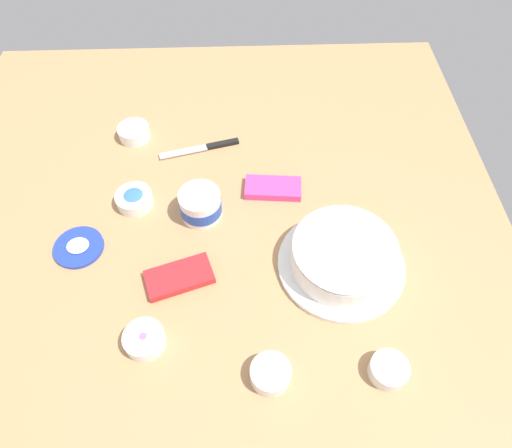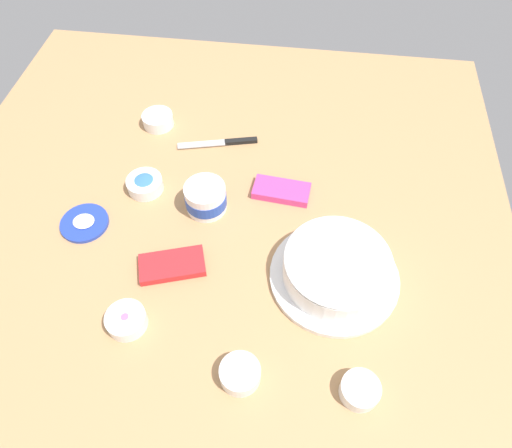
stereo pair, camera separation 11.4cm
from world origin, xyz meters
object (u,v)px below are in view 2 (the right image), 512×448
object	(u,v)px
frosted_cake	(336,268)
candy_box_upper	(172,265)
sprinkle_bowl_yellow	(360,390)
frosting_tub	(206,197)
sprinkle_bowl_pink	(126,320)
candy_box_lower	(281,191)
sprinkle_bowl_orange	(240,374)
sprinkle_bowl_green	(158,120)
frosting_tub_lid	(84,223)
sprinkle_bowl_blue	(145,184)
spreading_knife	(225,142)

from	to	relation	value
frosted_cake	candy_box_upper	distance (m)	0.39
candy_box_upper	sprinkle_bowl_yellow	bearing A→B (deg)	133.46
frosting_tub	candy_box_upper	distance (m)	0.20
sprinkle_bowl_pink	candy_box_lower	xyz separation A→B (m)	(-0.30, -0.42, -0.01)
sprinkle_bowl_orange	candy_box_lower	size ratio (longest dim) A/B	0.56
sprinkle_bowl_pink	sprinkle_bowl_green	bearing A→B (deg)	-81.21
frosting_tub_lid	frosting_tub	bearing A→B (deg)	-162.22
sprinkle_bowl_green	sprinkle_bowl_yellow	distance (m)	0.95
sprinkle_bowl_pink	sprinkle_bowl_green	size ratio (longest dim) A/B	0.96
frosted_cake	frosting_tub	bearing A→B (deg)	-26.68
sprinkle_bowl_green	sprinkle_bowl_yellow	bearing A→B (deg)	129.71
sprinkle_bowl_orange	sprinkle_bowl_blue	xyz separation A→B (m)	(0.33, -0.48, -0.00)
sprinkle_bowl_green	frosting_tub	bearing A→B (deg)	124.99
spreading_knife	sprinkle_bowl_yellow	bearing A→B (deg)	120.13
frosted_cake	sprinkle_bowl_orange	xyz separation A→B (m)	(0.18, 0.26, -0.02)
spreading_knife	candy_box_upper	distance (m)	0.44
spreading_knife	sprinkle_bowl_green	xyz separation A→B (m)	(0.22, -0.06, 0.01)
candy_box_lower	candy_box_upper	xyz separation A→B (m)	(0.24, 0.27, -0.00)
sprinkle_bowl_yellow	sprinkle_bowl_blue	distance (m)	0.75
sprinkle_bowl_green	sprinkle_bowl_blue	size ratio (longest dim) A/B	0.96
spreading_knife	frosting_tub_lid	bearing A→B (deg)	47.76
sprinkle_bowl_blue	candy_box_upper	size ratio (longest dim) A/B	0.62
frosted_cake	frosting_tub	distance (m)	0.38
frosting_tub	sprinkle_bowl_green	world-z (taller)	frosting_tub
spreading_knife	sprinkle_bowl_green	distance (m)	0.22
sprinkle_bowl_pink	sprinkle_bowl_orange	xyz separation A→B (m)	(-0.27, 0.08, 0.00)
frosted_cake	candy_box_upper	world-z (taller)	frosted_cake
sprinkle_bowl_pink	candy_box_upper	world-z (taller)	sprinkle_bowl_pink
frosting_tub_lid	spreading_knife	distance (m)	0.46
sprinkle_bowl_pink	sprinkle_bowl_yellow	world-z (taller)	same
frosting_tub	spreading_knife	world-z (taller)	frosting_tub
spreading_knife	candy_box_lower	bearing A→B (deg)	137.48
sprinkle_bowl_orange	candy_box_lower	xyz separation A→B (m)	(-0.03, -0.51, -0.01)
spreading_knife	sprinkle_bowl_orange	size ratio (longest dim) A/B	2.74
sprinkle_bowl_green	sprinkle_bowl_orange	bearing A→B (deg)	116.55
sprinkle_bowl_blue	sprinkle_bowl_green	bearing A→B (deg)	-82.94
spreading_knife	sprinkle_bowl_blue	distance (m)	0.27
spreading_knife	sprinkle_bowl_orange	world-z (taller)	sprinkle_bowl_orange
frosting_tub_lid	sprinkle_bowl_green	bearing A→B (deg)	-103.10
sprinkle_bowl_pink	sprinkle_bowl_yellow	bearing A→B (deg)	170.58
frosting_tub	candy_box_lower	xyz separation A→B (m)	(-0.19, -0.07, -0.03)
sprinkle_bowl_orange	sprinkle_bowl_blue	size ratio (longest dim) A/B	0.88
frosting_tub	spreading_knife	bearing A→B (deg)	-91.57
sprinkle_bowl_orange	candy_box_upper	size ratio (longest dim) A/B	0.55
frosting_tub	frosting_tub_lid	size ratio (longest dim) A/B	0.88
sprinkle_bowl_orange	candy_box_upper	bearing A→B (deg)	-49.88
spreading_knife	sprinkle_bowl_pink	distance (m)	0.60
sprinkle_bowl_yellow	candy_box_upper	size ratio (longest dim) A/B	0.52
frosting_tub	sprinkle_bowl_blue	bearing A→B (deg)	-13.25
frosting_tub	sprinkle_bowl_orange	size ratio (longest dim) A/B	1.28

